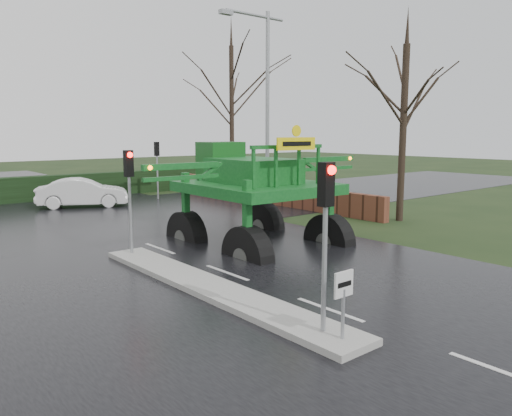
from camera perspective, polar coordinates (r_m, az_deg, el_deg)
ground at (r=11.91m, az=8.37°, el=-11.51°), size 140.00×140.00×0.00m
road_main at (r=19.76m, az=-13.75°, el=-3.55°), size 14.00×80.00×0.02m
road_cross at (r=25.21m, az=-19.75°, el=-1.21°), size 80.00×12.00×0.02m
median_island at (r=13.21m, az=-5.35°, el=-9.02°), size 1.20×10.00×0.16m
hedge_row at (r=32.69m, az=-24.64°, el=1.97°), size 44.00×0.90×1.50m
brick_wall at (r=30.28m, az=-0.82°, el=2.00°), size 0.40×20.00×1.20m
keep_left_sign at (r=9.70m, az=9.97°, el=-9.65°), size 0.50×0.07×1.35m
traffic_signal_near at (r=9.66m, az=7.99°, el=-0.32°), size 0.26×0.33×3.52m
traffic_signal_mid at (r=16.58m, az=-14.29°, el=3.19°), size 0.26×0.33×3.52m
traffic_signal_far at (r=31.24m, az=-11.26°, el=5.70°), size 0.26×0.33×3.52m
street_light_right at (r=25.60m, az=0.79°, el=12.88°), size 3.85×0.30×10.00m
tree_right_near at (r=24.01m, az=16.56°, el=10.92°), size 5.60×5.60×9.64m
tree_right_far at (r=35.65m, az=-2.80°, el=12.48°), size 7.00×7.00×12.05m
crop_sprayer at (r=16.19m, az=-1.57°, el=3.21°), size 9.68×6.10×5.41m
white_sedan at (r=29.21m, az=-19.12°, el=0.09°), size 5.06×3.51×1.58m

